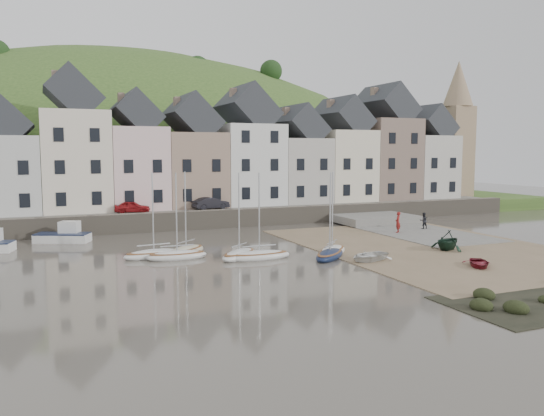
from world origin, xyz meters
name	(u,v)px	position (x,y,z in m)	size (l,w,h in m)	color
ground	(305,258)	(0.00, 0.00, 0.00)	(160.00, 160.00, 0.00)	#4A443A
quay_land	(191,206)	(0.00, 32.00, 0.75)	(90.00, 30.00, 1.50)	#355220
quay_street	(219,208)	(0.00, 20.50, 1.55)	(70.00, 7.00, 0.10)	slate
seawall	(229,218)	(0.00, 17.00, 0.90)	(70.00, 1.20, 1.80)	slate
beach	(429,247)	(11.00, 0.00, 0.03)	(18.00, 26.00, 0.06)	#786449
slipway	(408,230)	(15.00, 8.00, 0.06)	(8.00, 18.00, 0.12)	slate
hillside	(123,300)	(-5.00, 60.00, -17.99)	(134.40, 84.00, 84.00)	#355220
townhouse_terrace	(224,153)	(1.76, 24.00, 7.32)	(61.05, 8.00, 13.93)	silver
church_spire	(457,125)	(34.55, 24.00, 11.06)	(4.00, 4.00, 18.00)	#997F60
sailboat_0	(154,254)	(-9.93, 4.23, 0.26)	(4.56, 2.06, 6.32)	silver
sailboat_1	(177,255)	(-8.49, 3.14, 0.26)	(4.31, 1.57, 6.32)	silver
sailboat_2	(186,250)	(-7.46, 4.72, 0.27)	(3.97, 3.66, 6.32)	beige
sailboat_3	(239,254)	(-4.34, 1.72, 0.27)	(3.99, 3.75, 6.32)	silver
sailboat_4	(259,255)	(-3.15, 0.83, 0.26)	(4.67, 1.55, 6.32)	silver
sailboat_5	(330,254)	(1.61, -0.77, 0.26)	(4.19, 4.14, 6.32)	#131F3E
sailboat_6	(332,251)	(2.39, 0.31, 0.26)	(4.12, 3.99, 6.32)	silver
motorboat_2	(64,235)	(-15.56, 13.95, 0.58)	(4.72, 3.36, 1.70)	silver
rowboat_white	(369,256)	(3.50, -2.89, 0.40)	(2.34, 3.27, 0.68)	silver
rowboat_green	(447,240)	(11.28, -1.76, 0.82)	(2.50, 2.90, 1.53)	black
rowboat_red	(479,263)	(9.01, -7.42, 0.33)	(1.83, 2.56, 0.53)	maroon
person_red	(398,222)	(12.95, 6.88, 1.07)	(0.69, 0.46, 1.90)	maroon
person_dark	(424,221)	(16.68, 7.92, 0.91)	(0.77, 0.60, 1.58)	black
car_left	(132,207)	(-9.07, 19.50, 2.17)	(1.36, 3.37, 1.15)	maroon
car_right	(211,203)	(-1.14, 19.50, 2.23)	(1.33, 3.82, 1.26)	black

